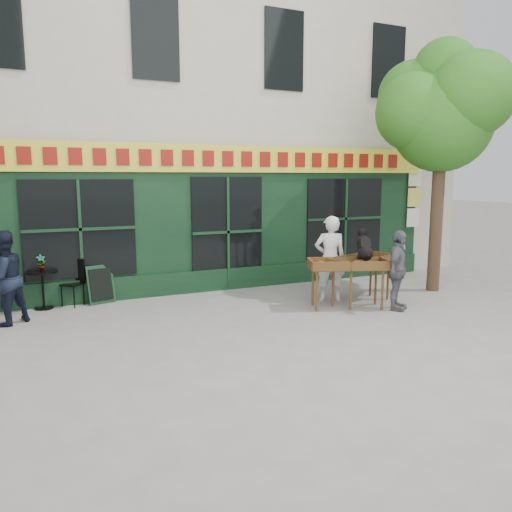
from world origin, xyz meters
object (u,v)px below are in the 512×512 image
at_px(man_right, 398,270).
at_px(dog, 364,243).
at_px(man_left, 4,278).
at_px(book_cart_center, 348,267).
at_px(woman, 330,259).
at_px(book_cart_right, 362,264).
at_px(bistro_table, 43,282).

bearing_deg(man_right, dog, 96.08).
relative_size(dog, man_left, 0.36).
height_order(dog, man_left, man_left).
relative_size(book_cart_center, man_right, 1.03).
bearing_deg(woman, book_cart_right, 160.74).
distance_m(woman, man_right, 1.43).
distance_m(woman, book_cart_right, 0.67).
bearing_deg(book_cart_right, book_cart_center, -174.09).
relative_size(book_cart_center, dog, 2.70).
height_order(book_cart_center, bistro_table, book_cart_center).
relative_size(book_cart_center, book_cart_right, 1.00).
bearing_deg(book_cart_center, man_left, -173.41).
xyz_separation_m(book_cart_center, dog, (0.35, -0.05, 0.47)).
bearing_deg(woman, man_left, 12.40).
height_order(dog, man_right, dog).
bearing_deg(woman, book_cart_center, 110.35).
height_order(bistro_table, man_left, man_left).
bearing_deg(man_left, dog, 129.37).
xyz_separation_m(dog, man_right, (0.46, -0.47, -0.50)).
bearing_deg(bistro_table, book_cart_center, -23.44).
height_order(book_cart_center, man_left, man_left).
bearing_deg(man_left, woman, 134.88).
distance_m(book_cart_center, woman, 0.65).
height_order(book_cart_center, book_cart_right, same).
distance_m(woman, man_left, 6.24).
bearing_deg(bistro_table, woman, -17.56).
bearing_deg(bistro_table, man_right, -24.72).
height_order(man_right, bistro_table, man_right).
bearing_deg(book_cart_center, man_right, -12.45).
relative_size(man_right, man_left, 0.94).
height_order(man_right, man_left, man_left).
relative_size(book_cart_right, man_right, 1.03).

